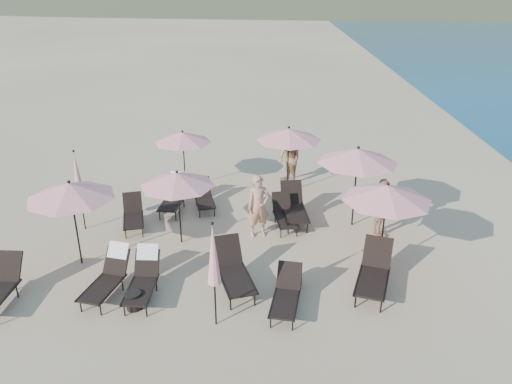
{
  "coord_description": "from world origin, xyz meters",
  "views": [
    {
      "loc": [
        0.08,
        -9.86,
        7.0
      ],
      "look_at": [
        -0.15,
        3.5,
        1.1
      ],
      "focal_mm": 35.0,
      "sensor_mm": 36.0,
      "label": 1
    }
  ],
  "objects_px": {
    "lounger_7": "(174,195)",
    "umbrella_open_1": "(177,179)",
    "lounger_5": "(374,272)",
    "beachgoer_b": "(289,159)",
    "beachgoer_a": "(259,206)",
    "lounger_4": "(286,294)",
    "umbrella_closed_1": "(77,175)",
    "lounger_2": "(143,277)",
    "beachgoer_c": "(381,208)",
    "lounger_6": "(133,214)",
    "lounger_8": "(204,197)",
    "lounger_10": "(284,214)",
    "lounger_3": "(233,270)",
    "umbrella_closed_0": "(213,255)",
    "umbrella_open_2": "(387,193)",
    "umbrella_open_3": "(183,137)",
    "side_table_0": "(134,301)",
    "umbrella_open_5": "(358,156)",
    "side_table_1": "(293,277)",
    "lounger_9": "(294,206)",
    "umbrella_open_0": "(70,191)",
    "umbrella_open_4": "(289,134)",
    "lounger_1": "(108,275)"
  },
  "relations": [
    {
      "from": "umbrella_open_5",
      "to": "lounger_2",
      "type": "bearing_deg",
      "value": -146.26
    },
    {
      "from": "lounger_6",
      "to": "umbrella_open_5",
      "type": "xyz_separation_m",
      "value": [
        6.56,
        0.24,
        1.81
      ]
    },
    {
      "from": "beachgoer_b",
      "to": "lounger_9",
      "type": "bearing_deg",
      "value": -32.43
    },
    {
      "from": "umbrella_open_1",
      "to": "beachgoer_a",
      "type": "distance_m",
      "value": 2.43
    },
    {
      "from": "lounger_4",
      "to": "umbrella_closed_1",
      "type": "xyz_separation_m",
      "value": [
        -5.83,
        3.77,
        1.32
      ]
    },
    {
      "from": "lounger_1",
      "to": "umbrella_open_0",
      "type": "xyz_separation_m",
      "value": [
        -1.13,
        1.29,
        1.59
      ]
    },
    {
      "from": "lounger_4",
      "to": "umbrella_open_0",
      "type": "height_order",
      "value": "umbrella_open_0"
    },
    {
      "from": "side_table_1",
      "to": "side_table_0",
      "type": "bearing_deg",
      "value": -164.65
    },
    {
      "from": "umbrella_open_1",
      "to": "umbrella_open_4",
      "type": "height_order",
      "value": "umbrella_open_4"
    },
    {
      "from": "umbrella_open_5",
      "to": "side_table_1",
      "type": "bearing_deg",
      "value": -121.31
    },
    {
      "from": "lounger_6",
      "to": "umbrella_closed_1",
      "type": "distance_m",
      "value": 1.95
    },
    {
      "from": "lounger_3",
      "to": "side_table_0",
      "type": "xyz_separation_m",
      "value": [
        -2.21,
        -0.86,
        -0.28
      ]
    },
    {
      "from": "lounger_7",
      "to": "umbrella_closed_0",
      "type": "height_order",
      "value": "umbrella_closed_0"
    },
    {
      "from": "umbrella_open_2",
      "to": "umbrella_open_4",
      "type": "distance_m",
      "value": 5.23
    },
    {
      "from": "lounger_3",
      "to": "umbrella_closed_1",
      "type": "bearing_deg",
      "value": 129.92
    },
    {
      "from": "lounger_2",
      "to": "lounger_9",
      "type": "xyz_separation_m",
      "value": [
        3.72,
        3.92,
        -0.0
      ]
    },
    {
      "from": "lounger_3",
      "to": "umbrella_closed_0",
      "type": "relative_size",
      "value": 0.78
    },
    {
      "from": "side_table_0",
      "to": "umbrella_open_5",
      "type": "bearing_deg",
      "value": 36.88
    },
    {
      "from": "lounger_5",
      "to": "umbrella_closed_1",
      "type": "height_order",
      "value": "umbrella_closed_1"
    },
    {
      "from": "lounger_2",
      "to": "umbrella_closed_1",
      "type": "relative_size",
      "value": 0.66
    },
    {
      "from": "lounger_7",
      "to": "lounger_4",
      "type": "bearing_deg",
      "value": -51.17
    },
    {
      "from": "umbrella_open_2",
      "to": "beachgoer_a",
      "type": "relative_size",
      "value": 1.28
    },
    {
      "from": "lounger_2",
      "to": "umbrella_open_0",
      "type": "relative_size",
      "value": 0.7
    },
    {
      "from": "lounger_4",
      "to": "umbrella_closed_1",
      "type": "relative_size",
      "value": 0.64
    },
    {
      "from": "lounger_3",
      "to": "beachgoer_b",
      "type": "xyz_separation_m",
      "value": [
        1.61,
        6.56,
        0.45
      ]
    },
    {
      "from": "lounger_5",
      "to": "beachgoer_b",
      "type": "relative_size",
      "value": 1.04
    },
    {
      "from": "umbrella_open_4",
      "to": "lounger_6",
      "type": "bearing_deg",
      "value": -150.49
    },
    {
      "from": "umbrella_open_0",
      "to": "umbrella_open_5",
      "type": "distance_m",
      "value": 7.79
    },
    {
      "from": "lounger_8",
      "to": "umbrella_closed_0",
      "type": "distance_m",
      "value": 6.05
    },
    {
      "from": "lounger_9",
      "to": "beachgoer_b",
      "type": "xyz_separation_m",
      "value": [
        -0.02,
        2.96,
        0.45
      ]
    },
    {
      "from": "lounger_6",
      "to": "lounger_8",
      "type": "distance_m",
      "value": 2.37
    },
    {
      "from": "lounger_3",
      "to": "beachgoer_a",
      "type": "height_order",
      "value": "beachgoer_a"
    },
    {
      "from": "lounger_7",
      "to": "umbrella_open_1",
      "type": "xyz_separation_m",
      "value": [
        0.54,
        -2.18,
        1.43
      ]
    },
    {
      "from": "lounger_4",
      "to": "lounger_8",
      "type": "distance_m",
      "value": 5.81
    },
    {
      "from": "lounger_3",
      "to": "side_table_0",
      "type": "height_order",
      "value": "lounger_3"
    },
    {
      "from": "lounger_4",
      "to": "umbrella_open_4",
      "type": "distance_m",
      "value": 6.81
    },
    {
      "from": "lounger_1",
      "to": "lounger_5",
      "type": "bearing_deg",
      "value": 15.96
    },
    {
      "from": "lounger_2",
      "to": "beachgoer_c",
      "type": "distance_m",
      "value": 6.82
    },
    {
      "from": "lounger_6",
      "to": "beachgoer_c",
      "type": "height_order",
      "value": "beachgoer_c"
    },
    {
      "from": "lounger_8",
      "to": "side_table_0",
      "type": "height_order",
      "value": "lounger_8"
    },
    {
      "from": "umbrella_open_2",
      "to": "umbrella_open_3",
      "type": "relative_size",
      "value": 1.12
    },
    {
      "from": "lounger_5",
      "to": "umbrella_open_0",
      "type": "relative_size",
      "value": 0.83
    },
    {
      "from": "lounger_4",
      "to": "beachgoer_c",
      "type": "bearing_deg",
      "value": 61.26
    },
    {
      "from": "side_table_0",
      "to": "beachgoer_a",
      "type": "xyz_separation_m",
      "value": [
        2.78,
        3.49,
        0.72
      ]
    },
    {
      "from": "umbrella_open_1",
      "to": "beachgoer_c",
      "type": "relative_size",
      "value": 1.23
    },
    {
      "from": "umbrella_open_5",
      "to": "beachgoer_b",
      "type": "height_order",
      "value": "umbrella_open_5"
    },
    {
      "from": "lounger_5",
      "to": "lounger_10",
      "type": "relative_size",
      "value": 1.24
    },
    {
      "from": "lounger_6",
      "to": "lounger_8",
      "type": "xyz_separation_m",
      "value": [
        1.96,
        1.34,
        -0.01
      ]
    },
    {
      "from": "umbrella_open_1",
      "to": "beachgoer_a",
      "type": "bearing_deg",
      "value": 11.67
    },
    {
      "from": "umbrella_open_1",
      "to": "umbrella_open_5",
      "type": "distance_m",
      "value": 5.13
    }
  ]
}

